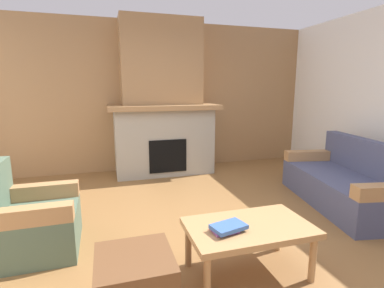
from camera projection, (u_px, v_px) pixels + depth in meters
The scene contains 8 objects.
ground at pixel (215, 242), 2.90m from camera, with size 9.00×9.00×0.00m, color brown.
wall_back_wood_panel at pixel (159, 97), 5.47m from camera, with size 6.00×0.12×2.70m, color #997047.
fireplace at pixel (163, 108), 5.15m from camera, with size 1.90×0.82×2.70m.
couch at pixel (346, 183), 3.80m from camera, with size 1.16×1.93×0.85m.
armchair at pixel (29, 222), 2.69m from camera, with size 0.77×0.77×0.85m.
coffee_table at pixel (249, 231), 2.34m from camera, with size 1.00×0.60×0.43m.
ottoman at pixel (135, 282), 1.99m from camera, with size 0.52×0.52×0.40m, color brown.
book_stack_near_edge at pixel (227, 228), 2.22m from camera, with size 0.29×0.22×0.06m.
Camera 1 is at (-0.99, -2.48, 1.51)m, focal length 27.16 mm.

